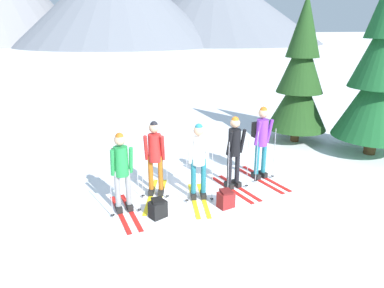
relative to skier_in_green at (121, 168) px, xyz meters
name	(u,v)px	position (x,y,z in m)	size (l,w,h in m)	color
ground_plane	(198,192)	(1.72, 0.35, -0.94)	(400.00, 400.00, 0.00)	white
skier_in_green	(121,168)	(0.00, 0.00, 0.00)	(0.61, 1.65, 1.68)	red
skier_in_red	(155,154)	(0.78, 0.54, 0.02)	(0.86, 1.74, 1.71)	yellow
skier_in_white	(198,157)	(1.63, 0.10, 0.02)	(0.61, 1.65, 1.70)	yellow
skier_in_black	(234,150)	(2.58, 0.36, 0.00)	(0.65, 1.61, 1.72)	red
skier_in_purple	(261,138)	(3.43, 0.70, 0.09)	(0.69, 1.79, 1.82)	red
pine_tree_near	(383,67)	(7.39, 1.35, 1.61)	(2.31, 2.31, 5.58)	#51381E
pine_tree_mid	(300,77)	(5.94, 3.08, 1.15)	(1.89, 1.89, 4.57)	#51381E
backpack_on_snow_front	(226,199)	(2.06, -0.47, -0.75)	(0.37, 0.32, 0.38)	maroon
backpack_on_snow_beside	(158,209)	(0.62, -0.46, -0.75)	(0.39, 0.35, 0.38)	black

